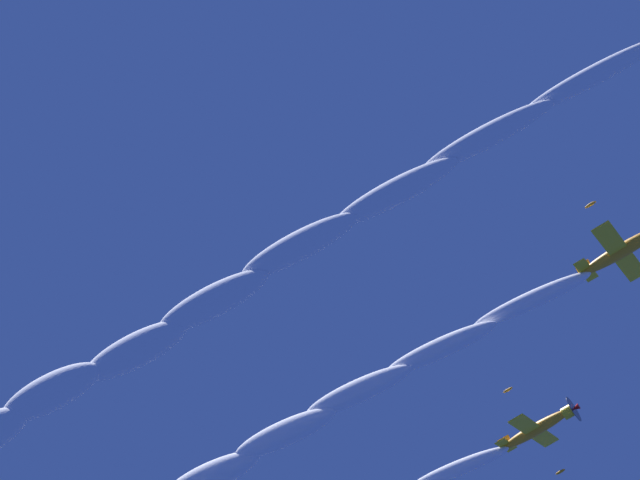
% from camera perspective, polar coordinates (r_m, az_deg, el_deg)
% --- Properties ---
extents(airplane_left_wingman, '(7.18, 6.92, 3.23)m').
position_cam_1_polar(airplane_left_wingman, '(74.26, 15.63, -0.44)').
color(airplane_left_wingman, orange).
extents(airplane_right_wingman, '(7.00, 6.93, 3.61)m').
position_cam_1_polar(airplane_right_wingman, '(85.98, 11.34, -9.58)').
color(airplane_right_wingman, orange).
extents(smoke_trail_lead, '(30.64, 64.80, 5.96)m').
position_cam_1_polar(smoke_trail_lead, '(77.26, -13.95, -7.96)').
color(smoke_trail_lead, white).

